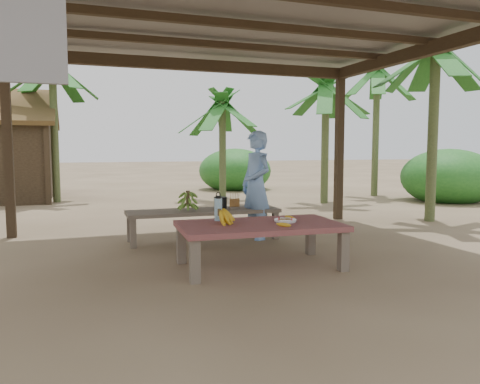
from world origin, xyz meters
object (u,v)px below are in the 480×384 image
object	(u,v)px
plate	(285,220)
water_flask	(218,209)
work_table	(260,229)
bench	(204,213)
woman	(256,185)
ripe_banana_bunch	(219,216)
cooking_pot	(220,203)

from	to	relation	value
plate	water_flask	size ratio (longest dim) A/B	0.76
work_table	plate	bearing A→B (deg)	-0.04
bench	woman	world-z (taller)	woman
work_table	ripe_banana_bunch	world-z (taller)	ripe_banana_bunch
ripe_banana_bunch	plate	size ratio (longest dim) A/B	1.20
work_table	cooking_pot	bearing A→B (deg)	90.53
plate	work_table	bearing A→B (deg)	177.03
water_flask	woman	world-z (taller)	woman
bench	plate	bearing A→B (deg)	-72.89
water_flask	woman	size ratio (longest dim) A/B	0.21
water_flask	plate	bearing A→B (deg)	-27.51
woman	cooking_pot	bearing A→B (deg)	-126.01
woman	plate	bearing A→B (deg)	-23.40
water_flask	work_table	bearing A→B (deg)	-41.85
cooking_pot	plate	bearing A→B (deg)	-82.57
bench	plate	distance (m)	1.79
plate	water_flask	bearing A→B (deg)	152.49
work_table	woman	bearing A→B (deg)	73.12
work_table	plate	xyz separation A→B (m)	(0.31, -0.02, 0.08)
ripe_banana_bunch	cooking_pot	world-z (taller)	ripe_banana_bunch
work_table	woman	distance (m)	1.70
bench	cooking_pot	xyz separation A→B (m)	(0.28, 0.06, 0.14)
plate	cooking_pot	world-z (taller)	cooking_pot
cooking_pot	woman	bearing A→B (deg)	-21.89
ripe_banana_bunch	water_flask	xyz separation A→B (m)	(0.06, 0.23, 0.05)
bench	water_flask	distance (m)	1.39
bench	ripe_banana_bunch	size ratio (longest dim) A/B	7.26
cooking_pot	woman	xyz separation A→B (m)	(0.49, -0.20, 0.27)
bench	woman	bearing A→B (deg)	-9.19
cooking_pot	water_flask	bearing A→B (deg)	-107.80
water_flask	cooking_pot	bearing A→B (deg)	72.20
work_table	woman	size ratio (longest dim) A/B	1.16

